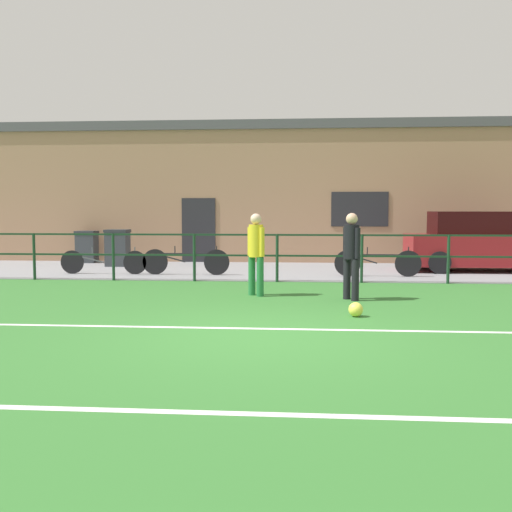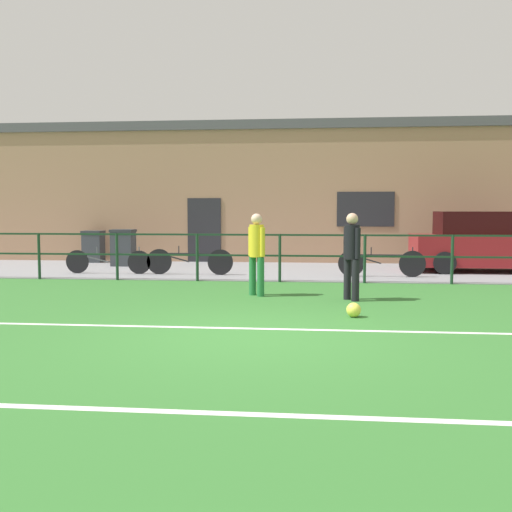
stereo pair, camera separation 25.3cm
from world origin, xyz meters
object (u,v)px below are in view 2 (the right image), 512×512
at_px(player_striker, 257,249).
at_px(parked_car_red, 491,243).
at_px(soccer_ball_spare, 354,310).
at_px(bicycle_parked_2, 381,263).
at_px(bicycle_parked_1, 189,261).
at_px(bicycle_parked_0, 108,261).
at_px(trash_bin_1, 123,247).
at_px(trash_bin_0, 93,246).
at_px(player_goalkeeper, 352,251).

height_order(player_striker, parked_car_red, parked_car_red).
bearing_deg(player_striker, parked_car_red, -97.12).
relative_size(soccer_ball_spare, bicycle_parked_2, 0.11).
bearing_deg(bicycle_parked_1, bicycle_parked_0, 180.00).
distance_m(parked_car_red, trash_bin_1, 10.67).
bearing_deg(player_striker, trash_bin_0, -5.64).
bearing_deg(trash_bin_0, trash_bin_1, -38.85).
xyz_separation_m(bicycle_parked_2, trash_bin_0, (-8.87, 3.29, 0.17)).
height_order(player_goalkeeper, trash_bin_0, player_goalkeeper).
relative_size(player_striker, trash_bin_0, 1.61).
bearing_deg(trash_bin_0, bicycle_parked_1, -40.22).
relative_size(player_goalkeeper, parked_car_red, 0.38).
distance_m(bicycle_parked_1, bicycle_parked_2, 4.98).
relative_size(player_goalkeeper, soccer_ball_spare, 7.07).
bearing_deg(player_striker, trash_bin_1, -7.91).
relative_size(parked_car_red, bicycle_parked_2, 1.97).
relative_size(soccer_ball_spare, trash_bin_1, 0.21).
xyz_separation_m(player_goalkeeper, trash_bin_0, (-7.88, 7.18, -0.41)).
height_order(parked_car_red, trash_bin_1, parked_car_red).
bearing_deg(trash_bin_1, parked_car_red, -3.22).
relative_size(bicycle_parked_0, trash_bin_1, 2.10).
distance_m(player_striker, parked_car_red, 7.85).
relative_size(parked_car_red, bicycle_parked_1, 1.88).
bearing_deg(trash_bin_0, bicycle_parked_0, -63.04).
height_order(soccer_ball_spare, trash_bin_0, trash_bin_0).
bearing_deg(trash_bin_1, trash_bin_0, 141.15).
bearing_deg(trash_bin_0, player_striker, -48.34).
height_order(soccer_ball_spare, parked_car_red, parked_car_red).
bearing_deg(player_striker, player_goalkeeper, -149.81).
bearing_deg(bicycle_parked_1, trash_bin_0, 139.78).
bearing_deg(player_goalkeeper, bicycle_parked_2, 131.22).
bearing_deg(parked_car_red, bicycle_parked_1, -168.95).
distance_m(player_striker, trash_bin_1, 7.34).
height_order(player_goalkeeper, parked_car_red, parked_car_red).
xyz_separation_m(bicycle_parked_0, trash_bin_0, (-1.67, 3.29, 0.19)).
xyz_separation_m(trash_bin_0, trash_bin_1, (1.37, -1.10, 0.04)).
xyz_separation_m(player_striker, bicycle_parked_0, (-4.35, 3.48, -0.59)).
bearing_deg(soccer_ball_spare, parked_car_red, 59.94).
bearing_deg(bicycle_parked_2, soccer_ball_spare, -100.55).
distance_m(parked_car_red, bicycle_parked_0, 10.47).
xyz_separation_m(parked_car_red, bicycle_parked_2, (-3.15, -1.59, -0.43)).
height_order(parked_car_red, bicycle_parked_2, parked_car_red).
height_order(bicycle_parked_2, trash_bin_0, trash_bin_0).
distance_m(player_striker, bicycle_parked_2, 4.53).
bearing_deg(player_striker, bicycle_parked_1, -15.81).
bearing_deg(trash_bin_1, player_goalkeeper, -43.02).
distance_m(bicycle_parked_1, trash_bin_1, 3.34).
distance_m(player_goalkeeper, bicycle_parked_0, 7.35).
height_order(bicycle_parked_0, bicycle_parked_1, bicycle_parked_1).
bearing_deg(bicycle_parked_0, trash_bin_0, 116.96).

